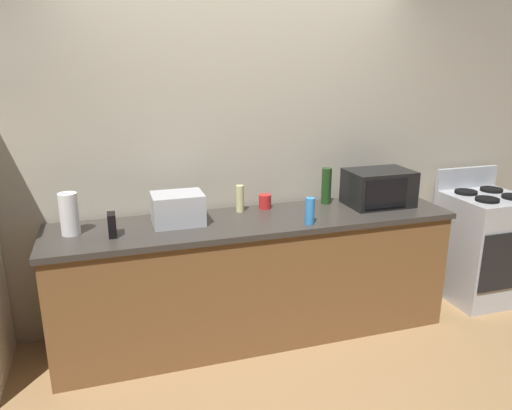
% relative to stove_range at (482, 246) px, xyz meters
% --- Properties ---
extents(ground_plane, '(8.00, 8.00, 0.00)m').
position_rel_stove_range_xyz_m(ground_plane, '(-2.00, -0.40, -0.46)').
color(ground_plane, '#A87F51').
extents(back_wall, '(6.40, 0.10, 2.70)m').
position_rel_stove_range_xyz_m(back_wall, '(-2.00, 0.41, 0.89)').
color(back_wall, '#B2A893').
rests_on(back_wall, ground_plane).
extents(counter_run, '(2.84, 0.64, 0.90)m').
position_rel_stove_range_xyz_m(counter_run, '(-2.00, 0.00, -0.01)').
color(counter_run, brown).
rests_on(counter_run, ground_plane).
extents(stove_range, '(0.60, 0.61, 1.08)m').
position_rel_stove_range_xyz_m(stove_range, '(0.00, 0.00, 0.00)').
color(stove_range, '#B7BABF').
rests_on(stove_range, ground_plane).
extents(microwave, '(0.48, 0.35, 0.27)m').
position_rel_stove_range_xyz_m(microwave, '(-1.01, 0.05, 0.57)').
color(microwave, black).
rests_on(microwave, counter_run).
extents(toaster_oven, '(0.34, 0.26, 0.21)m').
position_rel_stove_range_xyz_m(toaster_oven, '(-2.53, 0.06, 0.54)').
color(toaster_oven, '#B7BABF').
rests_on(toaster_oven, counter_run).
extents(paper_towel_roll, '(0.12, 0.12, 0.27)m').
position_rel_stove_range_xyz_m(paper_towel_roll, '(-3.21, 0.05, 0.57)').
color(paper_towel_roll, white).
rests_on(paper_towel_roll, counter_run).
extents(cordless_phone, '(0.05, 0.11, 0.15)m').
position_rel_stove_range_xyz_m(cordless_phone, '(-2.96, -0.07, 0.51)').
color(cordless_phone, black).
rests_on(cordless_phone, counter_run).
extents(bottle_wine, '(0.08, 0.08, 0.28)m').
position_rel_stove_range_xyz_m(bottle_wine, '(-1.37, 0.20, 0.58)').
color(bottle_wine, '#1E3F19').
rests_on(bottle_wine, counter_run).
extents(bottle_vinegar, '(0.06, 0.06, 0.20)m').
position_rel_stove_range_xyz_m(bottle_vinegar, '(-2.06, 0.20, 0.54)').
color(bottle_vinegar, beige).
rests_on(bottle_vinegar, counter_run).
extents(bottle_spray_cleaner, '(0.06, 0.06, 0.18)m').
position_rel_stove_range_xyz_m(bottle_spray_cleaner, '(-1.69, -0.21, 0.53)').
color(bottle_spray_cleaner, '#338CE5').
rests_on(bottle_spray_cleaner, counter_run).
extents(mug_red, '(0.09, 0.09, 0.10)m').
position_rel_stove_range_xyz_m(mug_red, '(-1.86, 0.22, 0.49)').
color(mug_red, red).
rests_on(mug_red, counter_run).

